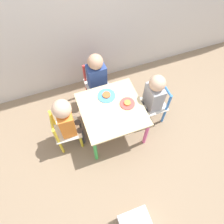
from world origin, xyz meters
The scene contains 10 objects.
ground_plane centered at (0.00, 0.00, 0.00)m, with size 6.00×6.00×0.00m, color #8C755B.
kids_table centered at (0.00, 0.00, 0.37)m, with size 0.62×0.62×0.43m.
chair_red centered at (-0.01, 0.51, 0.25)m, with size 0.27×0.27×0.50m.
chair_blue centered at (0.51, 0.00, 0.25)m, with size 0.26×0.26×0.50m.
chair_yellow centered at (-0.51, 0.02, 0.25)m, with size 0.27×0.27×0.50m.
child_back centered at (-0.01, 0.45, 0.43)m, with size 0.20×0.22×0.72m.
child_right centered at (0.45, 0.00, 0.43)m, with size 0.22×0.20×0.71m.
child_left centered at (-0.45, 0.02, 0.45)m, with size 0.22×0.21×0.73m.
plate_back centered at (0.00, 0.16, 0.44)m, with size 0.18×0.18×0.03m.
plate_right centered at (0.16, 0.00, 0.44)m, with size 0.15×0.15×0.03m.
Camera 1 is at (-0.41, -1.11, 2.25)m, focal length 35.00 mm.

